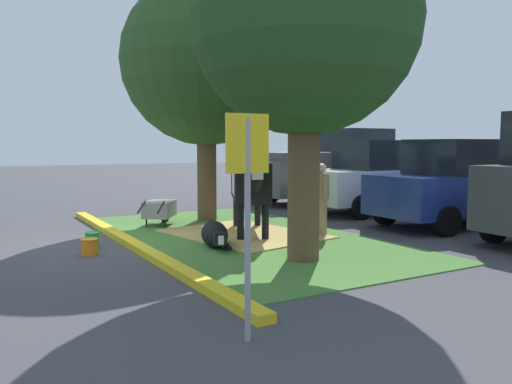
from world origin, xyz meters
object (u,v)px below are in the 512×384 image
shade_tree_left (206,62)px  cow_holstein (250,181)px  person_handler (321,197)px  bucket_orange (90,246)px  parking_sign (247,182)px  sedan_blue (459,184)px  hatchback_white (379,177)px  calf_lying (215,234)px  wheelbarrow (160,209)px  pickup_truck_black (335,168)px  bucket_green (92,240)px  shade_tree_right (305,22)px

shade_tree_left → cow_holstein: shade_tree_left is taller
person_handler → bucket_orange: person_handler is taller
parking_sign → sedan_blue: (-3.80, 7.80, -0.56)m
sedan_blue → hatchback_white: bearing=178.1°
cow_holstein → calf_lying: (0.84, -1.22, -0.89)m
cow_holstein → wheelbarrow: (-2.09, -1.25, -0.75)m
parking_sign → pickup_truck_black: size_ratio=0.40×
person_handler → bucket_orange: size_ratio=4.92×
bucket_green → pickup_truck_black: pickup_truck_black is taller
bucket_orange → hatchback_white: hatchback_white is taller
cow_holstein → pickup_truck_black: size_ratio=0.55×
calf_lying → wheelbarrow: size_ratio=0.91×
cow_holstein → pickup_truck_black: (-4.02, 5.51, -0.02)m
hatchback_white → sedan_blue: size_ratio=1.00×
shade_tree_left → calf_lying: (3.13, -1.28, -3.68)m
shade_tree_right → hatchback_white: bearing=126.1°
pickup_truck_black → hatchback_white: (2.64, -0.55, -0.13)m
bucket_green → person_handler: bearing=76.8°
calf_lying → shade_tree_left: bearing=157.8°
cow_holstein → shade_tree_left: bearing=178.6°
parking_sign → bucket_orange: size_ratio=7.14×
person_handler → sedan_blue: sedan_blue is taller
shade_tree_right → hatchback_white: shade_tree_right is taller
bucket_orange → calf_lying: bearing=77.4°
sedan_blue → wheelbarrow: bearing=-119.4°
wheelbarrow → shade_tree_right: bearing=9.8°
calf_lying → bucket_green: calf_lying is taller
cow_holstein → shade_tree_right: bearing=-9.8°
calf_lying → person_handler: 2.53m
shade_tree_right → person_handler: bearing=136.0°
bucket_green → sedan_blue: (1.58, 8.08, 0.83)m
shade_tree_right → bucket_orange: bearing=-126.9°
parking_sign → pickup_truck_black: bearing=137.4°
parking_sign → hatchback_white: parking_sign is taller
bucket_green → shade_tree_right: bearing=44.7°
bucket_orange → cow_holstein: bearing=96.0°
person_handler → wheelbarrow: size_ratio=1.03×
bucket_green → bucket_orange: size_ratio=0.96×
calf_lying → cow_holstein: bearing=124.5°
calf_lying → parking_sign: (4.31, -1.70, 1.31)m
bucket_green → bucket_orange: (0.59, -0.18, -0.00)m
shade_tree_left → bucket_orange: (2.65, -3.44, -3.77)m
person_handler → bucket_green: size_ratio=5.14×
shade_tree_right → hatchback_white: (-3.95, 5.40, -2.85)m
parking_sign → hatchback_white: bearing=129.6°
shade_tree_left → shade_tree_right: (4.86, -0.50, -0.08)m
shade_tree_right → person_handler: 3.89m
shade_tree_left → calf_lying: size_ratio=4.50×
shade_tree_left → sedan_blue: (3.64, 4.81, -2.93)m
shade_tree_right → cow_holstein: size_ratio=1.92×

